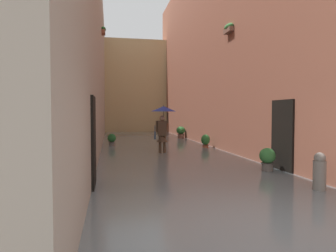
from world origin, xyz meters
TOP-DOWN VIEW (x-y plane):
  - ground_plane at (0.00, -11.29)m, footprint 60.00×60.00m
  - flood_water at (0.00, -11.29)m, footprint 6.22×28.57m
  - building_facade_left at (-3.61, -11.28)m, footprint 2.04×26.57m
  - building_facade_right at (3.61, -11.28)m, footprint 2.04×26.57m
  - building_facade_far at (0.00, -23.47)m, footprint 9.02×1.80m
  - person_wading at (0.09, -8.43)m, footprint 1.08×1.08m
  - potted_plant_far_left at (-2.38, -15.59)m, footprint 0.59×0.59m
  - potted_plant_mid_left at (-2.29, -9.97)m, footprint 0.43×0.43m
  - potted_plant_far_right at (2.22, -11.62)m, footprint 0.42×0.42m
  - potted_plant_near_left at (-2.21, -3.88)m, footprint 0.46×0.46m
  - mooring_bollard at (-2.21, -1.64)m, footprint 0.27×0.27m

SIDE VIEW (x-z plane):
  - ground_plane at x=0.00m, z-range 0.00..0.00m
  - flood_water at x=0.00m, z-range 0.00..0.12m
  - potted_plant_far_right at x=2.22m, z-range 0.05..0.78m
  - potted_plant_mid_left at x=-2.29m, z-range 0.05..0.80m
  - potted_plant_near_left at x=-2.21m, z-range 0.06..0.85m
  - mooring_bollard at x=-2.21m, z-range 0.00..0.95m
  - potted_plant_far_left at x=-2.38m, z-range 0.07..0.95m
  - person_wading at x=0.09m, z-range 0.46..2.62m
  - building_facade_far at x=0.00m, z-range 0.00..8.28m
  - building_facade_right at x=3.61m, z-range 0.00..9.46m
  - building_facade_left at x=-3.61m, z-range 0.00..11.18m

